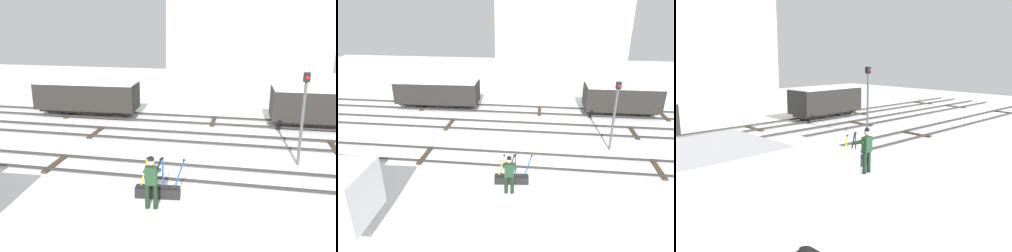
# 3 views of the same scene
# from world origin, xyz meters

# --- Properties ---
(ground_plane) EXTENTS (60.00, 60.00, 0.00)m
(ground_plane) POSITION_xyz_m (0.00, 0.00, 0.00)
(ground_plane) COLOR white
(track_main_line) EXTENTS (44.00, 1.94, 0.18)m
(track_main_line) POSITION_xyz_m (0.00, 0.00, 0.11)
(track_main_line) COLOR #2D2B28
(track_main_line) RESTS_ON ground_plane
(track_siding_near) EXTENTS (44.00, 1.94, 0.18)m
(track_siding_near) POSITION_xyz_m (0.00, 4.34, 0.11)
(track_siding_near) COLOR #2D2B28
(track_siding_near) RESTS_ON ground_plane
(track_siding_far) EXTENTS (44.00, 1.94, 0.18)m
(track_siding_far) POSITION_xyz_m (0.00, 7.68, 0.11)
(track_siding_far) COLOR #2D2B28
(track_siding_far) RESTS_ON ground_plane
(switch_lever_frame) EXTENTS (1.68, 0.51, 1.45)m
(switch_lever_frame) POSITION_xyz_m (-1.07, -1.95, 0.25)
(switch_lever_frame) COLOR black
(switch_lever_frame) RESTS_ON ground_plane
(rail_worker) EXTENTS (0.58, 0.71, 1.77)m
(rail_worker) POSITION_xyz_m (-1.11, -2.71, 1.00)
(rail_worker) COLOR black
(rail_worker) RESTS_ON ground_plane
(delivery_truck) EXTENTS (6.34, 2.64, 2.85)m
(delivery_truck) POSITION_xyz_m (-8.78, -5.73, 1.62)
(delivery_truck) COLOR silver
(delivery_truck) RESTS_ON ground_plane
(signal_post) EXTENTS (0.24, 0.32, 3.80)m
(signal_post) POSITION_xyz_m (3.94, 1.96, 2.33)
(signal_post) COLOR #4C4C4C
(signal_post) RESTS_ON ground_plane
(apartment_building) EXTENTS (13.68, 5.45, 12.07)m
(apartment_building) POSITION_xyz_m (1.80, 20.62, 6.04)
(apartment_building) COLOR beige
(apartment_building) RESTS_ON ground_plane
(freight_car_mid_siding) EXTENTS (5.12, 2.23, 2.18)m
(freight_car_mid_siding) POSITION_xyz_m (5.69, 7.68, 1.27)
(freight_car_mid_siding) COLOR #2D2B28
(freight_car_mid_siding) RESTS_ON ground_plane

